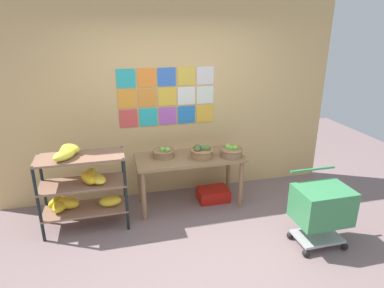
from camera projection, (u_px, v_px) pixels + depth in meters
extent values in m
plane|color=slate|center=(205.00, 268.00, 3.46)|extent=(9.56, 9.56, 0.00)
cube|color=tan|center=(170.00, 95.00, 4.61)|extent=(4.80, 0.06, 2.90)
cube|color=#2AACAD|center=(126.00, 78.00, 4.36)|extent=(0.24, 0.01, 0.24)
cube|color=orange|center=(147.00, 78.00, 4.42)|extent=(0.24, 0.01, 0.24)
cube|color=blue|center=(167.00, 77.00, 4.48)|extent=(0.24, 0.01, 0.24)
cube|color=gold|center=(186.00, 76.00, 4.54)|extent=(0.24, 0.01, 0.24)
cube|color=silver|center=(205.00, 75.00, 4.61)|extent=(0.24, 0.01, 0.24)
cube|color=orange|center=(127.00, 99.00, 4.45)|extent=(0.24, 0.01, 0.24)
cube|color=orange|center=(147.00, 98.00, 4.51)|extent=(0.24, 0.01, 0.24)
cube|color=gold|center=(167.00, 97.00, 4.57)|extent=(0.24, 0.01, 0.24)
cube|color=white|center=(186.00, 96.00, 4.64)|extent=(0.24, 0.01, 0.24)
cube|color=silver|center=(205.00, 95.00, 4.70)|extent=(0.24, 0.01, 0.24)
cube|color=#DB4945|center=(129.00, 118.00, 4.54)|extent=(0.24, 0.01, 0.24)
cube|color=#28B7BC|center=(148.00, 117.00, 4.60)|extent=(0.24, 0.01, 0.24)
cube|color=#AE57BC|center=(168.00, 116.00, 4.67)|extent=(0.24, 0.01, 0.24)
cube|color=blue|center=(186.00, 115.00, 4.73)|extent=(0.24, 0.01, 0.24)
cube|color=gold|center=(205.00, 113.00, 4.79)|extent=(0.24, 0.01, 0.24)
cylinder|color=black|center=(39.00, 205.00, 3.73)|extent=(0.04, 0.04, 0.94)
cylinder|color=black|center=(126.00, 195.00, 3.96)|extent=(0.04, 0.04, 0.94)
cylinder|color=black|center=(44.00, 190.00, 4.08)|extent=(0.04, 0.04, 0.94)
cylinder|color=black|center=(124.00, 181.00, 4.31)|extent=(0.04, 0.04, 0.94)
cube|color=#85604B|center=(86.00, 209.00, 4.10)|extent=(1.00, 0.42, 0.03)
ellipsoid|color=yellow|center=(110.00, 201.00, 4.11)|extent=(0.26, 0.15, 0.13)
ellipsoid|color=yellow|center=(68.00, 203.00, 4.05)|extent=(0.31, 0.24, 0.15)
ellipsoid|color=yellow|center=(60.00, 206.00, 4.02)|extent=(0.23, 0.30, 0.12)
ellipsoid|color=yellow|center=(57.00, 202.00, 4.08)|extent=(0.26, 0.25, 0.13)
cube|color=#85604B|center=(83.00, 184.00, 3.98)|extent=(1.00, 0.42, 0.02)
ellipsoid|color=yellow|center=(91.00, 175.00, 3.99)|extent=(0.17, 0.29, 0.15)
ellipsoid|color=yellow|center=(97.00, 179.00, 3.96)|extent=(0.29, 0.33, 0.11)
ellipsoid|color=yellow|center=(88.00, 178.00, 3.94)|extent=(0.24, 0.31, 0.14)
cube|color=#85604B|center=(80.00, 157.00, 3.86)|extent=(1.00, 0.42, 0.02)
ellipsoid|color=yellow|center=(70.00, 149.00, 3.91)|extent=(0.29, 0.26, 0.12)
ellipsoid|color=yellow|center=(67.00, 151.00, 3.84)|extent=(0.20, 0.26, 0.12)
ellipsoid|color=yellow|center=(64.00, 155.00, 3.74)|extent=(0.32, 0.33, 0.11)
cube|color=olive|center=(189.00, 158.00, 4.46)|extent=(1.43, 0.61, 0.04)
cylinder|color=#8F6A4A|center=(144.00, 196.00, 4.20)|extent=(0.06, 0.06, 0.67)
cylinder|color=#8D6649|center=(241.00, 184.00, 4.51)|extent=(0.06, 0.06, 0.67)
cylinder|color=#8D674A|center=(140.00, 179.00, 4.65)|extent=(0.06, 0.06, 0.67)
cylinder|color=olive|center=(228.00, 170.00, 4.96)|extent=(0.06, 0.06, 0.67)
cylinder|color=#956D48|center=(202.00, 154.00, 4.40)|extent=(0.28, 0.28, 0.11)
torus|color=#9D6A45|center=(202.00, 150.00, 4.38)|extent=(0.31, 0.31, 0.03)
sphere|color=#3D6832|center=(203.00, 149.00, 4.37)|extent=(0.09, 0.09, 0.09)
sphere|color=#4F7029|center=(207.00, 148.00, 4.37)|extent=(0.09, 0.09, 0.09)
sphere|color=#506F2F|center=(197.00, 147.00, 4.42)|extent=(0.08, 0.08, 0.08)
sphere|color=#4A6330|center=(197.00, 150.00, 4.33)|extent=(0.09, 0.09, 0.09)
sphere|color=#505935|center=(199.00, 148.00, 4.40)|extent=(0.08, 0.08, 0.08)
cylinder|color=#936E48|center=(164.00, 154.00, 4.42)|extent=(0.28, 0.28, 0.09)
torus|color=#93674B|center=(164.00, 150.00, 4.41)|extent=(0.30, 0.30, 0.02)
sphere|color=#6DB443|center=(168.00, 150.00, 4.36)|extent=(0.08, 0.08, 0.08)
sphere|color=#78B241|center=(163.00, 150.00, 4.39)|extent=(0.08, 0.08, 0.08)
sphere|color=#71B04B|center=(163.00, 150.00, 4.39)|extent=(0.07, 0.07, 0.07)
cylinder|color=#896B4A|center=(231.00, 153.00, 4.44)|extent=(0.28, 0.28, 0.10)
torus|color=olive|center=(232.00, 149.00, 4.42)|extent=(0.31, 0.31, 0.03)
sphere|color=#77C138|center=(228.00, 147.00, 4.46)|extent=(0.08, 0.08, 0.08)
sphere|color=#73C344|center=(231.00, 148.00, 4.44)|extent=(0.07, 0.07, 0.07)
sphere|color=#77C035|center=(235.00, 148.00, 4.43)|extent=(0.08, 0.08, 0.08)
cube|color=red|center=(213.00, 194.00, 4.77)|extent=(0.43, 0.31, 0.17)
sphere|color=black|center=(306.00, 253.00, 3.62)|extent=(0.08, 0.08, 0.08)
sphere|color=black|center=(344.00, 246.00, 3.73)|extent=(0.08, 0.08, 0.08)
sphere|color=black|center=(290.00, 235.00, 3.92)|extent=(0.08, 0.08, 0.08)
sphere|color=black|center=(326.00, 230.00, 4.04)|extent=(0.08, 0.08, 0.08)
cube|color=#A5A8AD|center=(317.00, 236.00, 3.81)|extent=(0.50, 0.35, 0.03)
cube|color=#36834F|center=(322.00, 205.00, 3.67)|extent=(0.58, 0.43, 0.39)
cylinder|color=#36834F|center=(313.00, 169.00, 3.79)|extent=(0.56, 0.03, 0.03)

